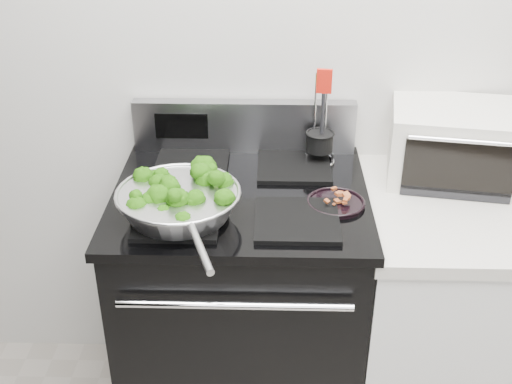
{
  "coord_description": "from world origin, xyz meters",
  "views": [
    {
      "loc": [
        -0.2,
        -0.32,
        1.92
      ],
      "look_at": [
        -0.25,
        1.36,
        0.98
      ],
      "focal_mm": 45.0,
      "sensor_mm": 36.0,
      "label": 1
    }
  ],
  "objects_px": {
    "bacon_plate": "(336,200)",
    "utensil_holder": "(319,146)",
    "toaster_oven": "(455,144)",
    "skillet": "(179,202)",
    "gas_range": "(242,309)"
  },
  "relations": [
    {
      "from": "skillet",
      "to": "toaster_oven",
      "type": "xyz_separation_m",
      "value": [
        0.86,
        0.34,
        0.03
      ]
    },
    {
      "from": "bacon_plate",
      "to": "toaster_oven",
      "type": "relative_size",
      "value": 0.38
    },
    {
      "from": "skillet",
      "to": "utensil_holder",
      "type": "xyz_separation_m",
      "value": [
        0.42,
        0.37,
        0.01
      ]
    },
    {
      "from": "skillet",
      "to": "toaster_oven",
      "type": "height_order",
      "value": "toaster_oven"
    },
    {
      "from": "gas_range",
      "to": "bacon_plate",
      "type": "bearing_deg",
      "value": -13.91
    },
    {
      "from": "bacon_plate",
      "to": "skillet",
      "type": "bearing_deg",
      "value": -168.74
    },
    {
      "from": "utensil_holder",
      "to": "toaster_oven",
      "type": "xyz_separation_m",
      "value": [
        0.44,
        -0.03,
        0.03
      ]
    },
    {
      "from": "toaster_oven",
      "to": "gas_range",
      "type": "bearing_deg",
      "value": -156.48
    },
    {
      "from": "bacon_plate",
      "to": "utensil_holder",
      "type": "bearing_deg",
      "value": 96.93
    },
    {
      "from": "utensil_holder",
      "to": "toaster_oven",
      "type": "height_order",
      "value": "utensil_holder"
    },
    {
      "from": "gas_range",
      "to": "bacon_plate",
      "type": "height_order",
      "value": "gas_range"
    },
    {
      "from": "bacon_plate",
      "to": "utensil_holder",
      "type": "height_order",
      "value": "utensil_holder"
    },
    {
      "from": "toaster_oven",
      "to": "skillet",
      "type": "bearing_deg",
      "value": -149.29
    },
    {
      "from": "utensil_holder",
      "to": "toaster_oven",
      "type": "distance_m",
      "value": 0.44
    },
    {
      "from": "bacon_plate",
      "to": "toaster_oven",
      "type": "xyz_separation_m",
      "value": [
        0.4,
        0.25,
        0.07
      ]
    }
  ]
}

